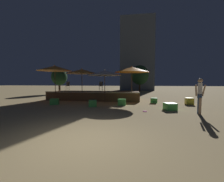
{
  "coord_description": "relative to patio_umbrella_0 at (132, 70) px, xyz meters",
  "views": [
    {
      "loc": [
        1.49,
        -3.96,
        1.69
      ],
      "look_at": [
        0.0,
        5.88,
        1.08
      ],
      "focal_mm": 24.0,
      "sensor_mm": 36.0,
      "label": 1
    }
  ],
  "objects": [
    {
      "name": "frisbee_disc",
      "position": [
        0.84,
        -4.05,
        -2.7
      ],
      "size": [
        0.24,
        0.24,
        0.03
      ],
      "color": "#E54C99",
      "rests_on": "ground"
    },
    {
      "name": "background_tree_1",
      "position": [
        -10.44,
        7.43,
        -0.31
      ],
      "size": [
        2.21,
        2.21,
        3.64
      ],
      "color": "#3D2B1C",
      "rests_on": "ground"
    },
    {
      "name": "person_0",
      "position": [
        3.62,
        -4.27,
        -1.66
      ],
      "size": [
        0.53,
        0.31,
        1.88
      ],
      "rotation": [
        0.0,
        0.0,
        1.54
      ],
      "color": "tan",
      "rests_on": "ground"
    },
    {
      "name": "patio_umbrella_2",
      "position": [
        -2.22,
        -0.44,
        -0.28
      ],
      "size": [
        2.78,
        2.78,
        2.73
      ],
      "color": "brown",
      "rests_on": "ground"
    },
    {
      "name": "bistro_chair_0",
      "position": [
        -3.08,
        1.9,
        -1.35
      ],
      "size": [
        0.45,
        0.45,
        0.9
      ],
      "rotation": [
        0.0,
        0.0,
        3.55
      ],
      "color": "#47474C",
      "rests_on": "wooden_deck"
    },
    {
      "name": "cube_seat_3",
      "position": [
        4.32,
        -0.73,
        -2.47
      ],
      "size": [
        0.54,
        0.54,
        0.5
      ],
      "rotation": [
        0.0,
        0.0,
        -0.02
      ],
      "color": "yellow",
      "rests_on": "ground"
    },
    {
      "name": "cube_seat_1",
      "position": [
        2.38,
        -3.26,
        -2.51
      ],
      "size": [
        0.77,
        0.77,
        0.42
      ],
      "rotation": [
        0.0,
        0.0,
        0.26
      ],
      "color": "#4CC651",
      "rests_on": "ground"
    },
    {
      "name": "distant_building",
      "position": [
        0.67,
        18.16,
        4.46
      ],
      "size": [
        6.59,
        3.41,
        14.36
      ],
      "color": "#4C5666",
      "rests_on": "ground"
    },
    {
      "name": "ground_plane",
      "position": [
        -1.25,
        -8.7,
        -2.72
      ],
      "size": [
        120.0,
        120.0,
        0.0
      ],
      "primitive_type": "plane",
      "color": "tan"
    },
    {
      "name": "patio_umbrella_0",
      "position": [
        0.0,
        0.0,
        0.0
      ],
      "size": [
        2.91,
        2.91,
        3.02
      ],
      "color": "brown",
      "rests_on": "ground"
    },
    {
      "name": "wooden_deck",
      "position": [
        -3.56,
        1.32,
        -2.34
      ],
      "size": [
        8.49,
        2.92,
        0.82
      ],
      "color": "brown",
      "rests_on": "ground"
    },
    {
      "name": "background_tree_0",
      "position": [
        1.04,
        12.27,
        0.09
      ],
      "size": [
        2.88,
        2.88,
        4.4
      ],
      "color": "#3D2B1C",
      "rests_on": "ground"
    },
    {
      "name": "cube_seat_5",
      "position": [
        -5.7,
        -2.28,
        -2.5
      ],
      "size": [
        0.76,
        0.76,
        0.44
      ],
      "rotation": [
        0.0,
        0.0,
        0.35
      ],
      "color": "#4CC651",
      "rests_on": "ground"
    },
    {
      "name": "patio_umbrella_3",
      "position": [
        -6.71,
        -0.34,
        0.17
      ],
      "size": [
        2.99,
        2.99,
        3.19
      ],
      "color": "brown",
      "rests_on": "ground"
    },
    {
      "name": "cube_seat_2",
      "position": [
        -0.67,
        -1.86,
        -2.49
      ],
      "size": [
        0.56,
        0.56,
        0.45
      ],
      "rotation": [
        0.0,
        0.0,
        0.02
      ],
      "color": "#4CC651",
      "rests_on": "ground"
    },
    {
      "name": "cube_seat_4",
      "position": [
        -2.6,
        -2.79,
        -2.5
      ],
      "size": [
        0.65,
        0.65,
        0.44
      ],
      "rotation": [
        0.0,
        0.0,
        0.25
      ],
      "color": "#4CC651",
      "rests_on": "ground"
    },
    {
      "name": "bistro_chair_1",
      "position": [
        -6.65,
        2.03,
        -1.35
      ],
      "size": [
        0.4,
        0.4,
        0.9
      ],
      "rotation": [
        0.0,
        0.0,
        6.24
      ],
      "color": "#47474C",
      "rests_on": "wooden_deck"
    },
    {
      "name": "cube_seat_0",
      "position": [
        1.8,
        -0.29,
        -2.52
      ],
      "size": [
        0.6,
        0.6,
        0.4
      ],
      "rotation": [
        0.0,
        0.0,
        -0.25
      ],
      "color": "#4CC651",
      "rests_on": "ground"
    },
    {
      "name": "patio_umbrella_1",
      "position": [
        -4.4,
        0.1,
        -0.1
      ],
      "size": [
        2.82,
        2.82,
        2.9
      ],
      "color": "brown",
      "rests_on": "ground"
    }
  ]
}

